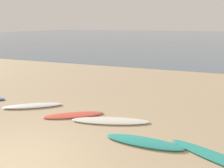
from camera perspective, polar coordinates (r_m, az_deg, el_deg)
The scene contains 7 objects.
ground_plane at distance 13.79m, azimuth 4.05°, elevation 2.09°, with size 120.00×120.00×0.20m, color tan.
ocean_water at distance 65.51m, azimuth 16.77°, elevation 12.39°, with size 140.00×100.00×0.01m, color slate.
surfboard_3 at distance 8.99m, azimuth -20.59°, elevation -5.51°, with size 2.29×0.50×0.10m, color white.
surfboard_4 at distance 7.76m, azimuth -10.29°, elevation -8.24°, with size 2.15×0.52×0.07m, color #D84C38.
surfboard_5 at distance 7.20m, azimuth -0.38°, elevation -9.90°, with size 2.63×0.56×0.08m, color silver.
surfboard_6 at distance 6.10m, azimuth 8.56°, elevation -15.16°, with size 2.18×0.55×0.08m, color teal.
surfboard_7 at distance 6.00m, azimuth 27.61°, elevation -17.61°, with size 2.61×0.48×0.07m, color teal.
Camera 1 is at (3.54, -2.93, 3.16)m, focal length 33.84 mm.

